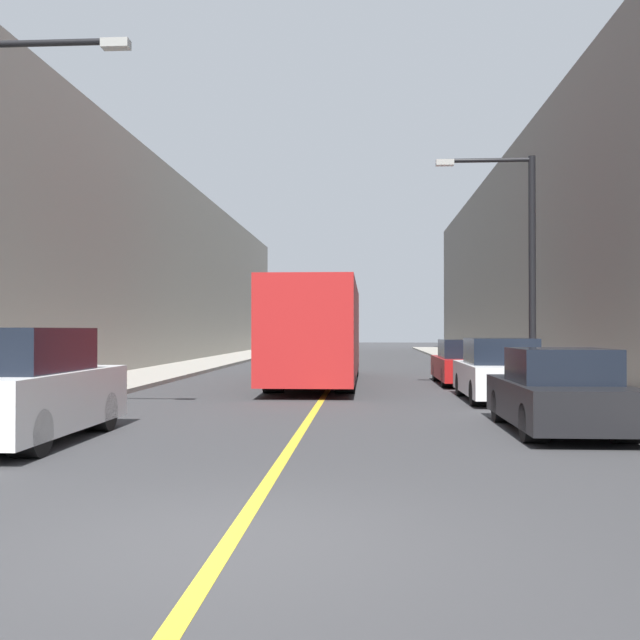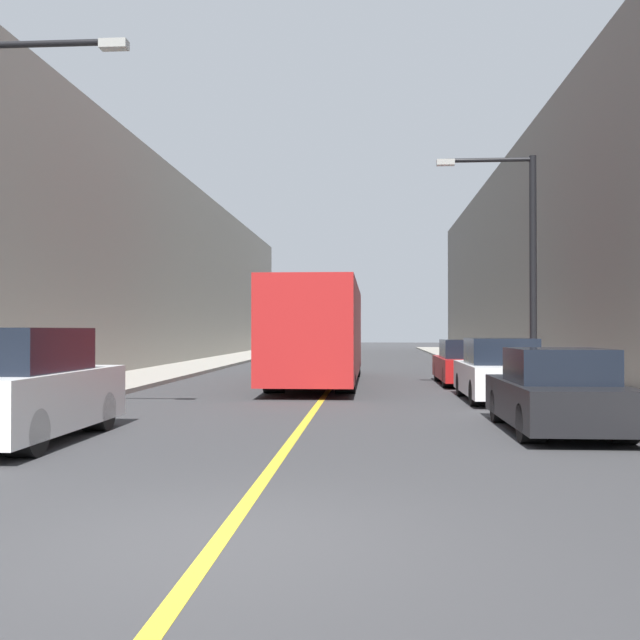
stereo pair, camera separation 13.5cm
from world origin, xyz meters
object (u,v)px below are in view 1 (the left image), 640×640
at_px(bus, 318,331).
at_px(car_right_near, 558,394).
at_px(car_right_mid, 499,373).
at_px(car_right_far, 465,364).
at_px(parked_suv_left, 19,389).
at_px(street_lamp_right, 522,253).

xyz_separation_m(bus, car_right_near, (4.92, -11.43, -1.07)).
height_order(car_right_mid, car_right_far, car_right_mid).
distance_m(parked_suv_left, street_lamp_right, 14.17).
xyz_separation_m(car_right_near, car_right_mid, (-0.03, 5.67, 0.04)).
distance_m(bus, car_right_mid, 7.63).
bearing_deg(bus, street_lamp_right, -29.95).
height_order(car_right_near, street_lamp_right, street_lamp_right).
relative_size(car_right_far, street_lamp_right, 0.73).
relative_size(car_right_near, car_right_far, 0.89).
bearing_deg(car_right_near, car_right_far, 90.67).
xyz_separation_m(bus, car_right_far, (4.79, -0.08, -1.06)).
distance_m(bus, parked_suv_left, 13.79).
distance_m(bus, car_right_near, 12.49).
xyz_separation_m(bus, car_right_mid, (4.90, -5.76, -1.03)).
relative_size(parked_suv_left, car_right_mid, 1.02).
bearing_deg(bus, car_right_near, -66.69).
distance_m(parked_suv_left, car_right_far, 15.71).
height_order(car_right_mid, street_lamp_right, street_lamp_right).
height_order(parked_suv_left, street_lamp_right, street_lamp_right).
distance_m(bus, street_lamp_right, 7.20).
distance_m(car_right_near, street_lamp_right, 8.71).
xyz_separation_m(car_right_mid, car_right_far, (-0.11, 5.68, -0.04)).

